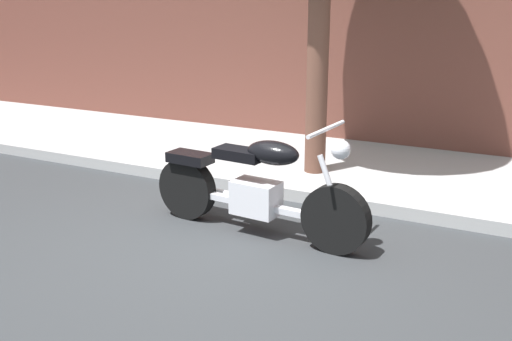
% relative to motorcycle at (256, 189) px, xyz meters
% --- Properties ---
extents(ground_plane, '(60.00, 60.00, 0.00)m').
position_rel_motorcycle_xyz_m(ground_plane, '(-0.14, -0.33, -0.45)').
color(ground_plane, '#303335').
extents(sidewalk, '(19.83, 2.55, 0.14)m').
position_rel_motorcycle_xyz_m(sidewalk, '(-0.14, 2.26, -0.38)').
color(sidewalk, '#A4A4A4').
rests_on(sidewalk, ground).
extents(motorcycle, '(2.27, 0.70, 1.12)m').
position_rel_motorcycle_xyz_m(motorcycle, '(0.00, 0.00, 0.00)').
color(motorcycle, black).
rests_on(motorcycle, ground).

